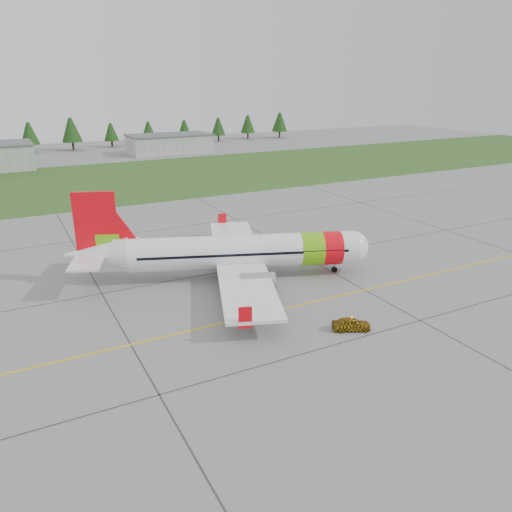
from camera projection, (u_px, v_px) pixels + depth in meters
ground at (332, 346)px, 41.94m from camera, size 320.00×320.00×0.00m
aircraft at (236, 252)px, 55.64m from camera, size 32.29×30.69×10.20m
follow_me_car at (352, 313)px, 44.01m from camera, size 1.64×1.74×3.42m
grass_strip at (114, 180)px, 110.42m from camera, size 320.00×50.00×0.03m
taxi_guideline at (284, 309)px, 48.62m from camera, size 120.00×0.25×0.02m
hangar_east at (170, 144)px, 150.52m from camera, size 24.00×12.00×5.20m
treeline at (72, 134)px, 155.51m from camera, size 160.00×8.00×10.00m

